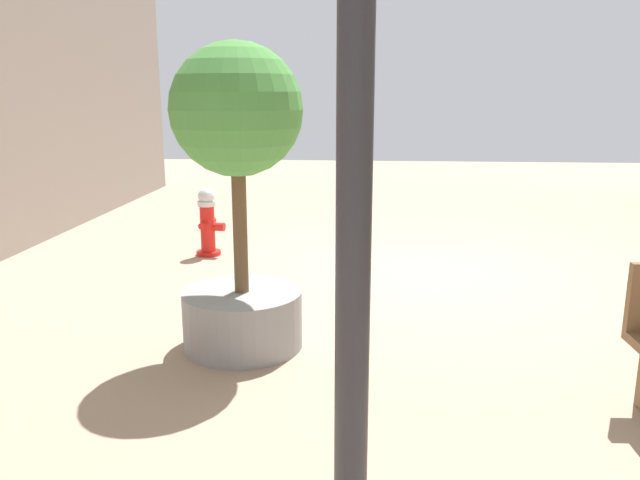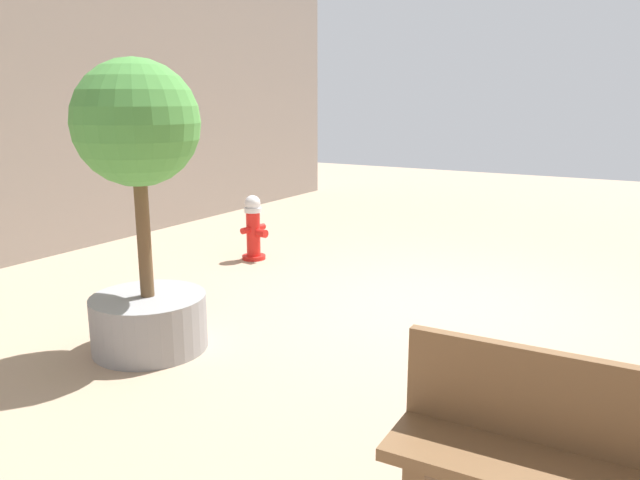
# 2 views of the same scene
# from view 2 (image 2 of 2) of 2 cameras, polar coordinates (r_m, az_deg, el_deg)

# --- Properties ---
(ground_plane) EXTENTS (23.40, 23.40, 0.00)m
(ground_plane) POSITION_cam_2_polar(r_m,az_deg,el_deg) (6.24, 10.61, -6.18)
(ground_plane) COLOR tan
(fire_hydrant) EXTENTS (0.38, 0.41, 0.84)m
(fire_hydrant) POSITION_cam_2_polar(r_m,az_deg,el_deg) (7.88, -6.23, 1.16)
(fire_hydrant) COLOR red
(fire_hydrant) RESTS_ON ground_plane
(bench_far) EXTENTS (1.71, 0.49, 0.95)m
(bench_far) POSITION_cam_2_polar(r_m,az_deg,el_deg) (2.97, 23.77, -19.19)
(bench_far) COLOR brown
(bench_far) RESTS_ON ground_plane
(planter_tree) EXTENTS (0.98, 0.98, 2.34)m
(planter_tree) POSITION_cam_2_polar(r_m,az_deg,el_deg) (5.01, -16.42, 4.88)
(planter_tree) COLOR gray
(planter_tree) RESTS_ON ground_plane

